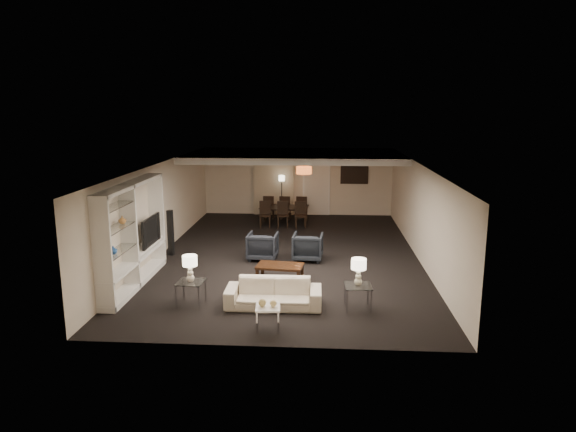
% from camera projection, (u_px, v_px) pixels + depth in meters
% --- Properties ---
extents(floor, '(11.00, 11.00, 0.00)m').
position_uv_depth(floor, '(288.00, 255.00, 14.07)').
color(floor, black).
rests_on(floor, ground).
extents(ceiling, '(7.00, 11.00, 0.02)m').
position_uv_depth(ceiling, '(288.00, 164.00, 13.55)').
color(ceiling, silver).
rests_on(ceiling, ground).
extents(wall_back, '(7.00, 0.02, 2.50)m').
position_uv_depth(wall_back, '(298.00, 182.00, 19.18)').
color(wall_back, beige).
rests_on(wall_back, ground).
extents(wall_front, '(7.00, 0.02, 2.50)m').
position_uv_depth(wall_front, '(266.00, 276.00, 8.44)').
color(wall_front, beige).
rests_on(wall_front, ground).
extents(wall_left, '(0.02, 11.00, 2.50)m').
position_uv_depth(wall_left, '(161.00, 209.00, 14.04)').
color(wall_left, beige).
rests_on(wall_left, ground).
extents(wall_right, '(0.02, 11.00, 2.50)m').
position_uv_depth(wall_right, '(420.00, 212.00, 13.59)').
color(wall_right, beige).
rests_on(wall_right, ground).
extents(ceiling_soffit, '(7.00, 4.00, 0.20)m').
position_uv_depth(ceiling_soffit, '(295.00, 156.00, 16.99)').
color(ceiling_soffit, silver).
rests_on(ceiling_soffit, ceiling).
extents(curtains, '(1.50, 0.12, 2.40)m').
position_uv_depth(curtains, '(274.00, 183.00, 19.17)').
color(curtains, beige).
rests_on(curtains, wall_back).
extents(door, '(0.90, 0.05, 2.10)m').
position_uv_depth(door, '(316.00, 187.00, 19.15)').
color(door, silver).
rests_on(door, wall_back).
extents(painting, '(0.95, 0.04, 0.65)m').
position_uv_depth(painting, '(354.00, 174.00, 18.94)').
color(painting, '#142D38').
rests_on(painting, wall_back).
extents(media_unit, '(0.38, 3.40, 2.35)m').
position_uv_depth(media_unit, '(133.00, 235.00, 11.50)').
color(media_unit, white).
rests_on(media_unit, wall_left).
extents(pendant_light, '(0.52, 0.52, 0.24)m').
position_uv_depth(pendant_light, '(304.00, 170.00, 17.07)').
color(pendant_light, '#D8591E').
rests_on(pendant_light, ceiling_soffit).
extents(sofa, '(1.95, 0.78, 0.57)m').
position_uv_depth(sofa, '(274.00, 293.00, 10.40)').
color(sofa, beige).
rests_on(sofa, floor).
extents(coffee_table, '(1.13, 0.75, 0.38)m').
position_uv_depth(coffee_table, '(280.00, 273.00, 11.98)').
color(coffee_table, black).
rests_on(coffee_table, floor).
extents(armchair_left, '(0.81, 0.83, 0.72)m').
position_uv_depth(armchair_left, '(263.00, 246.00, 13.64)').
color(armchair_left, black).
rests_on(armchair_left, floor).
extents(armchair_right, '(0.82, 0.84, 0.72)m').
position_uv_depth(armchair_right, '(308.00, 247.00, 13.56)').
color(armchair_right, black).
rests_on(armchair_right, floor).
extents(side_table_left, '(0.56, 0.56, 0.50)m').
position_uv_depth(side_table_left, '(191.00, 293.00, 10.52)').
color(side_table_left, white).
rests_on(side_table_left, floor).
extents(side_table_right, '(0.56, 0.56, 0.50)m').
position_uv_depth(side_table_right, '(358.00, 297.00, 10.30)').
color(side_table_right, silver).
rests_on(side_table_right, floor).
extents(table_lamp_left, '(0.34, 0.34, 0.55)m').
position_uv_depth(table_lamp_left, '(190.00, 269.00, 10.41)').
color(table_lamp_left, white).
rests_on(table_lamp_left, side_table_left).
extents(table_lamp_right, '(0.32, 0.32, 0.55)m').
position_uv_depth(table_lamp_right, '(359.00, 272.00, 10.19)').
color(table_lamp_right, beige).
rests_on(table_lamp_right, side_table_right).
extents(marble_table, '(0.48, 0.48, 0.44)m').
position_uv_depth(marble_table, '(268.00, 318.00, 9.34)').
color(marble_table, white).
rests_on(marble_table, floor).
extents(gold_gourd_a, '(0.14, 0.14, 0.14)m').
position_uv_depth(gold_gourd_a, '(262.00, 303.00, 9.28)').
color(gold_gourd_a, tan).
rests_on(gold_gourd_a, marble_table).
extents(gold_gourd_b, '(0.12, 0.12, 0.12)m').
position_uv_depth(gold_gourd_b, '(273.00, 303.00, 9.27)').
color(gold_gourd_b, '#DFC376').
rests_on(gold_gourd_b, marble_table).
extents(television, '(1.18, 0.15, 0.68)m').
position_uv_depth(television, '(146.00, 231.00, 12.26)').
color(television, black).
rests_on(television, media_unit).
extents(vase_blue, '(0.16, 0.16, 0.17)m').
position_uv_depth(vase_blue, '(113.00, 250.00, 10.40)').
color(vase_blue, '#24529E').
rests_on(vase_blue, media_unit).
extents(vase_amber, '(0.16, 0.16, 0.17)m').
position_uv_depth(vase_amber, '(122.00, 220.00, 10.85)').
color(vase_amber, '#CC8944').
rests_on(vase_amber, media_unit).
extents(floor_speaker, '(0.16, 0.16, 1.25)m').
position_uv_depth(floor_speaker, '(171.00, 233.00, 13.98)').
color(floor_speaker, black).
rests_on(floor_speaker, floor).
extents(dining_table, '(1.71, 1.00, 0.59)m').
position_uv_depth(dining_table, '(284.00, 215.00, 17.89)').
color(dining_table, black).
rests_on(dining_table, floor).
extents(chair_nl, '(0.44, 0.44, 0.87)m').
position_uv_depth(chair_nl, '(265.00, 215.00, 17.27)').
color(chair_nl, black).
rests_on(chair_nl, floor).
extents(chair_nm, '(0.43, 0.43, 0.87)m').
position_uv_depth(chair_nm, '(283.00, 215.00, 17.23)').
color(chair_nm, black).
rests_on(chair_nm, floor).
extents(chair_nr, '(0.45, 0.45, 0.87)m').
position_uv_depth(chair_nr, '(301.00, 215.00, 17.19)').
color(chair_nr, black).
rests_on(chair_nr, floor).
extents(chair_fl, '(0.40, 0.40, 0.87)m').
position_uv_depth(chair_fl, '(269.00, 207.00, 18.53)').
color(chair_fl, black).
rests_on(chair_fl, floor).
extents(chair_fm, '(0.44, 0.44, 0.87)m').
position_uv_depth(chair_fm, '(286.00, 207.00, 18.50)').
color(chair_fm, black).
rests_on(chair_fm, floor).
extents(chair_fr, '(0.43, 0.43, 0.87)m').
position_uv_depth(chair_fr, '(302.00, 208.00, 18.46)').
color(chair_fr, black).
rests_on(chair_fr, floor).
extents(floor_lamp, '(0.29, 0.29, 1.53)m').
position_uv_depth(floor_lamp, '(282.00, 196.00, 18.92)').
color(floor_lamp, black).
rests_on(floor_lamp, floor).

